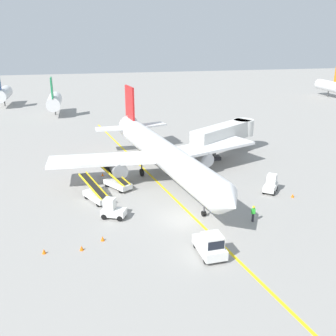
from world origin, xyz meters
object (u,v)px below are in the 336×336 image
object	(u,v)px
safety_cone_wingtip_right	(103,238)
safety_cone_nose_left	(44,251)
pushback_tug	(210,245)
safety_cone_nose_right	(103,174)
ground_crew_marshaller	(253,213)
safety_cone_tail_area	(293,196)
belt_loader_forward_hold	(96,194)
airliner	(161,152)
baggage_tug_by_cargo_door	(271,184)
baggage_tug_near_wing	(112,209)
belt_loader_aft_hold	(117,182)
jet_bridge	(227,132)
safety_cone_wingtip_left	(82,248)

from	to	relation	value
safety_cone_wingtip_right	safety_cone_nose_left	bearing A→B (deg)	-167.78
pushback_tug	safety_cone_nose_right	world-z (taller)	pushback_tug
ground_crew_marshaller	safety_cone_tail_area	world-z (taller)	ground_crew_marshaller
belt_loader_forward_hold	safety_cone_nose_right	xyz separation A→B (m)	(1.14, 7.83, -0.56)
airliner	safety_cone_tail_area	world-z (taller)	airliner
baggage_tug_by_cargo_door	safety_cone_nose_left	size ratio (longest dim) A/B	6.09
safety_cone_tail_area	ground_crew_marshaller	bearing A→B (deg)	-147.10
baggage_tug_near_wing	pushback_tug	bearing A→B (deg)	-49.69
belt_loader_aft_hold	airliner	bearing A→B (deg)	22.49
belt_loader_aft_hold	safety_cone_nose_right	bearing A→B (deg)	107.74
safety_cone_tail_area	jet_bridge	bearing A→B (deg)	95.53
pushback_tug	safety_cone_wingtip_left	size ratio (longest dim) A/B	8.39
airliner	pushback_tug	size ratio (longest dim) A/B	9.55
jet_bridge	safety_cone_wingtip_right	size ratio (longest dim) A/B	27.33
safety_cone_tail_area	safety_cone_wingtip_right	bearing A→B (deg)	-167.00
ground_crew_marshaller	safety_cone_nose_left	bearing A→B (deg)	-175.33
safety_cone_nose_left	safety_cone_wingtip_left	distance (m)	3.14
belt_loader_aft_hold	ground_crew_marshaller	bearing A→B (deg)	-43.13
airliner	safety_cone_nose_left	size ratio (longest dim) A/B	80.09
belt_loader_aft_hold	baggage_tug_near_wing	bearing A→B (deg)	-98.87
safety_cone_nose_right	jet_bridge	bearing A→B (deg)	15.04
safety_cone_nose_left	belt_loader_aft_hold	bearing A→B (deg)	60.47
jet_bridge	airliner	bearing A→B (deg)	-148.02
belt_loader_forward_hold	safety_cone_wingtip_left	xyz separation A→B (m)	(-1.73, -10.20, -0.56)
pushback_tug	ground_crew_marshaller	size ratio (longest dim) A/B	2.17
belt_loader_aft_hold	safety_cone_nose_right	distance (m)	4.91
jet_bridge	safety_cone_wingtip_left	size ratio (longest dim) A/B	27.33
jet_bridge	safety_cone_wingtip_right	distance (m)	30.01
baggage_tug_near_wing	safety_cone_nose_right	world-z (taller)	baggage_tug_near_wing
ground_crew_marshaller	safety_cone_nose_left	size ratio (longest dim) A/B	3.86
baggage_tug_near_wing	ground_crew_marshaller	bearing A→B (deg)	-15.77
jet_bridge	safety_cone_nose_left	bearing A→B (deg)	-137.58
ground_crew_marshaller	safety_cone_wingtip_left	distance (m)	16.86
safety_cone_wingtip_left	safety_cone_tail_area	size ratio (longest dim) A/B	1.00
belt_loader_forward_hold	safety_cone_nose_left	world-z (taller)	belt_loader_forward_hold
baggage_tug_by_cargo_door	safety_cone_nose_left	world-z (taller)	baggage_tug_by_cargo_door
pushback_tug	ground_crew_marshaller	bearing A→B (deg)	39.06
ground_crew_marshaller	safety_cone_nose_left	world-z (taller)	ground_crew_marshaller
pushback_tug	airliner	bearing A→B (deg)	90.87
airliner	ground_crew_marshaller	size ratio (longest dim) A/B	20.73
pushback_tug	baggage_tug_by_cargo_door	xyz separation A→B (m)	(11.35, 11.55, -0.07)
jet_bridge	safety_cone_wingtip_right	bearing A→B (deg)	-132.62
safety_cone_nose_left	safety_cone_tail_area	bearing A→B (deg)	12.85
baggage_tug_near_wing	ground_crew_marshaller	size ratio (longest dim) A/B	1.60
baggage_tug_near_wing	belt_loader_forward_hold	world-z (taller)	belt_loader_forward_hold
pushback_tug	safety_cone_nose_right	distance (m)	22.61
pushback_tug	safety_cone_nose_right	bearing A→B (deg)	110.06
airliner	belt_loader_aft_hold	world-z (taller)	airliner
belt_loader_aft_hold	safety_cone_wingtip_right	bearing A→B (deg)	-101.55
baggage_tug_near_wing	safety_cone_tail_area	distance (m)	20.58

